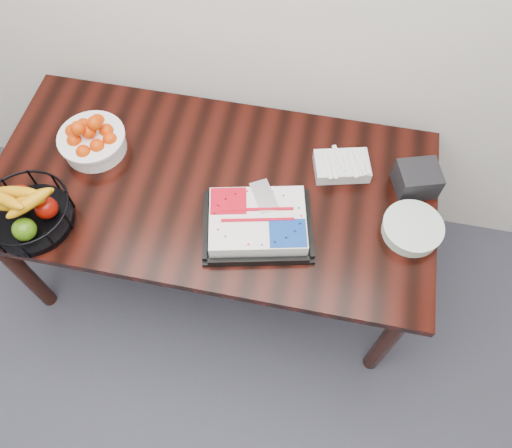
% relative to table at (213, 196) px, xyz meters
% --- Properties ---
extents(table, '(1.80, 0.90, 0.75)m').
position_rel_table_xyz_m(table, '(0.00, 0.00, 0.00)').
color(table, black).
rests_on(table, ground).
extents(cake_tray, '(0.47, 0.41, 0.09)m').
position_rel_table_xyz_m(cake_tray, '(0.22, -0.16, 0.13)').
color(cake_tray, black).
rests_on(cake_tray, table).
extents(tangerine_bowl, '(0.28, 0.28, 0.17)m').
position_rel_table_xyz_m(tangerine_bowl, '(-0.52, 0.08, 0.16)').
color(tangerine_bowl, white).
rests_on(tangerine_bowl, table).
extents(fruit_basket, '(0.33, 0.33, 0.18)m').
position_rel_table_xyz_m(fruit_basket, '(-0.63, -0.30, 0.16)').
color(fruit_basket, black).
rests_on(fruit_basket, table).
extents(plate_stack, '(0.23, 0.23, 0.06)m').
position_rel_table_xyz_m(plate_stack, '(0.80, -0.07, 0.11)').
color(plate_stack, white).
rests_on(plate_stack, table).
extents(fork_bag, '(0.25, 0.19, 0.06)m').
position_rel_table_xyz_m(fork_bag, '(0.50, 0.17, 0.12)').
color(fork_bag, silver).
rests_on(fork_bag, table).
extents(napkin_box, '(0.19, 0.18, 0.11)m').
position_rel_table_xyz_m(napkin_box, '(0.80, 0.15, 0.14)').
color(napkin_box, black).
rests_on(napkin_box, table).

